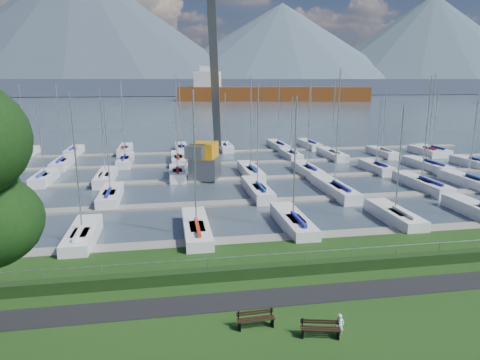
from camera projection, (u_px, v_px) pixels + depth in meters
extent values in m
cube|color=black|center=(287.00, 296.00, 23.06)|extent=(160.00, 2.00, 0.04)
cube|color=#3B4A57|center=(175.00, 99.00, 275.54)|extent=(800.00, 540.00, 0.20)
cube|color=black|center=(275.00, 270.00, 25.47)|extent=(80.00, 0.70, 0.70)
cylinder|color=#969A9E|center=(274.00, 254.00, 25.66)|extent=(80.00, 0.04, 0.04)
cube|color=#3F485C|center=(173.00, 87.00, 341.25)|extent=(900.00, 80.00, 12.00)
cone|color=#3C4958|center=(80.00, 27.00, 383.56)|extent=(340.00, 340.00, 115.00)
cone|color=#475968|center=(281.00, 48.00, 427.67)|extent=(300.00, 300.00, 85.00)
cone|color=#425461|center=(431.00, 43.00, 463.36)|extent=(320.00, 320.00, 100.00)
cube|color=gray|center=(254.00, 240.00, 31.75)|extent=(90.00, 1.60, 0.25)
cube|color=slate|center=(233.00, 203.00, 41.34)|extent=(90.00, 1.60, 0.25)
cube|color=slate|center=(220.00, 180.00, 50.94)|extent=(90.00, 1.60, 0.25)
cube|color=gray|center=(212.00, 164.00, 60.53)|extent=(90.00, 1.60, 0.25)
cube|color=slate|center=(205.00, 152.00, 70.13)|extent=(90.00, 1.60, 0.25)
cube|color=black|center=(239.00, 325.00, 19.96)|extent=(0.08, 0.40, 0.45)
cube|color=black|center=(238.00, 315.00, 20.04)|extent=(0.05, 0.05, 0.40)
cube|color=black|center=(272.00, 321.00, 20.29)|extent=(0.08, 0.40, 0.45)
cube|color=black|center=(271.00, 311.00, 20.37)|extent=(0.05, 0.05, 0.40)
cube|color=black|center=(257.00, 321.00, 19.93)|extent=(1.80, 0.18, 0.04)
cube|color=black|center=(256.00, 319.00, 20.08)|extent=(1.80, 0.18, 0.04)
cube|color=black|center=(255.00, 317.00, 20.22)|extent=(1.80, 0.18, 0.04)
cube|color=black|center=(255.00, 314.00, 20.23)|extent=(1.80, 0.12, 0.08)
cube|color=black|center=(255.00, 311.00, 20.20)|extent=(1.80, 0.12, 0.08)
cube|color=black|center=(302.00, 332.00, 19.40)|extent=(0.15, 0.40, 0.45)
cube|color=black|center=(302.00, 322.00, 19.48)|extent=(0.06, 0.06, 0.40)
cube|color=black|center=(338.00, 334.00, 19.32)|extent=(0.15, 0.40, 0.45)
cube|color=black|center=(338.00, 323.00, 19.39)|extent=(0.06, 0.06, 0.40)
cube|color=black|center=(321.00, 330.00, 19.16)|extent=(1.78, 0.50, 0.04)
cube|color=black|center=(320.00, 329.00, 19.31)|extent=(1.78, 0.50, 0.04)
cube|color=black|center=(320.00, 327.00, 19.45)|extent=(1.78, 0.50, 0.04)
cube|color=black|center=(320.00, 323.00, 19.46)|extent=(1.76, 0.44, 0.08)
cube|color=black|center=(320.00, 320.00, 19.44)|extent=(1.76, 0.44, 0.08)
imported|color=silver|center=(340.00, 323.00, 19.47)|extent=(0.48, 0.37, 1.19)
cube|color=slate|center=(205.00, 168.00, 50.90)|extent=(4.10, 4.10, 2.60)
cube|color=orange|center=(205.00, 150.00, 50.42)|extent=(3.60, 4.08, 1.80)
cube|color=#53555A|center=(215.00, 72.00, 52.97)|extent=(2.90, 11.22, 19.89)
cube|color=slate|center=(196.00, 152.00, 48.26)|extent=(2.63, 2.75, 1.40)
cube|color=brown|center=(273.00, 96.00, 241.82)|extent=(107.04, 39.89, 10.00)
cube|color=silver|center=(208.00, 82.00, 241.68)|extent=(16.64, 16.64, 12.00)
cube|color=silver|center=(207.00, 70.00, 240.08)|extent=(9.51, 9.51, 4.00)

